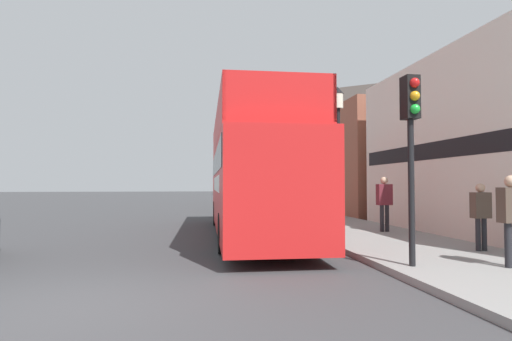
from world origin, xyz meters
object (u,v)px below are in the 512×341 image
parked_car_ahead_of_bus (241,204)px  pedestrian_second (481,210)px  lamp_post_nearest (338,133)px  lamp_post_second (275,157)px  pedestrian_nearest (512,212)px  traffic_signal (411,126)px  tour_bus (252,180)px  pedestrian_third (384,199)px

parked_car_ahead_of_bus → pedestrian_second: size_ratio=2.80×
lamp_post_nearest → lamp_post_second: (-0.13, 8.75, -0.17)m
pedestrian_nearest → traffic_signal: size_ratio=0.47×
pedestrian_second → traffic_signal: size_ratio=0.43×
tour_bus → pedestrian_second: tour_bus is taller
traffic_signal → lamp_post_nearest: (0.14, 4.34, 0.44)m
traffic_signal → lamp_post_second: lamp_post_second is taller
tour_bus → lamp_post_nearest: bearing=-35.3°
pedestrian_third → parked_car_ahead_of_bus: bearing=113.2°
tour_bus → traffic_signal: tour_bus is taller
pedestrian_nearest → lamp_post_nearest: (-1.66, 4.75, 2.10)m
pedestrian_third → lamp_post_second: 8.21m
pedestrian_third → traffic_signal: (-2.14, -5.38, 1.61)m
pedestrian_nearest → lamp_post_second: lamp_post_second is taller
tour_bus → pedestrian_third: bearing=-8.0°
parked_car_ahead_of_bus → lamp_post_second: bearing=-32.5°
parked_car_ahead_of_bus → lamp_post_second: (1.64, -1.08, 2.48)m
pedestrian_third → lamp_post_nearest: (-2.00, -1.04, 2.05)m
lamp_post_second → lamp_post_nearest: bearing=-89.2°
pedestrian_second → traffic_signal: (-2.58, -1.40, 1.75)m
tour_bus → parked_car_ahead_of_bus: size_ratio=2.54×
parked_car_ahead_of_bus → pedestrian_third: size_ratio=2.45×
traffic_signal → pedestrian_second: bearing=28.5°
tour_bus → lamp_post_second: (2.26, 6.94, 1.25)m
pedestrian_nearest → pedestrian_second: bearing=66.8°
tour_bus → pedestrian_nearest: (4.05, -6.56, -0.68)m
lamp_post_second → tour_bus: bearing=-108.1°
pedestrian_second → pedestrian_third: size_ratio=0.87×
pedestrian_nearest → pedestrian_second: 1.97m
pedestrian_second → traffic_signal: 3.42m
pedestrian_second → pedestrian_third: 4.01m
pedestrian_nearest → tour_bus: bearing=121.7°
pedestrian_nearest → lamp_post_second: bearing=97.6°
parked_car_ahead_of_bus → pedestrian_second: bearing=-70.9°
parked_car_ahead_of_bus → lamp_post_nearest: size_ratio=0.98×
pedestrian_second → parked_car_ahead_of_bus: bearing=108.2°
pedestrian_nearest → traffic_signal: traffic_signal is taller
lamp_post_second → parked_car_ahead_of_bus: bearing=146.6°
pedestrian_second → pedestrian_third: pedestrian_third is taller
pedestrian_nearest → pedestrian_third: 5.80m
parked_car_ahead_of_bus → lamp_post_second: 3.16m
lamp_post_nearest → lamp_post_second: 8.75m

